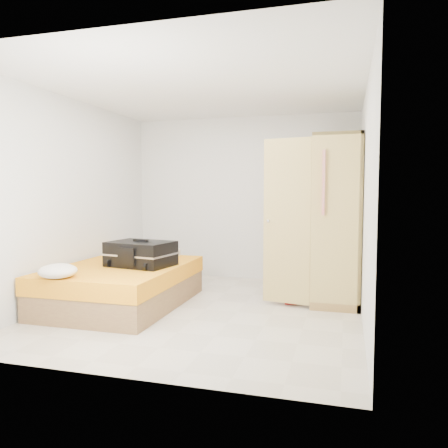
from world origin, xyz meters
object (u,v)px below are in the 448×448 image
(bed, at_px, (123,285))
(suitcase, at_px, (141,254))
(wardrobe, at_px, (333,224))
(person, at_px, (290,240))
(round_cushion, at_px, (58,271))

(bed, distance_m, suitcase, 0.46)
(wardrobe, height_order, person, wardrobe)
(wardrobe, bearing_deg, round_cushion, -146.35)
(bed, height_order, wardrobe, wardrobe)
(wardrobe, bearing_deg, bed, -159.41)
(wardrobe, xyz_separation_m, person, (-0.53, -0.17, -0.21))
(bed, xyz_separation_m, round_cushion, (-0.26, -0.90, 0.32))
(round_cushion, bearing_deg, suitcase, 61.99)
(bed, relative_size, round_cushion, 5.06)
(suitcase, bearing_deg, round_cushion, -107.71)
(person, height_order, round_cushion, person)
(wardrobe, height_order, suitcase, wardrobe)
(suitcase, distance_m, round_cushion, 1.06)
(suitcase, bearing_deg, wardrobe, 32.08)
(round_cushion, bearing_deg, wardrobe, 33.65)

